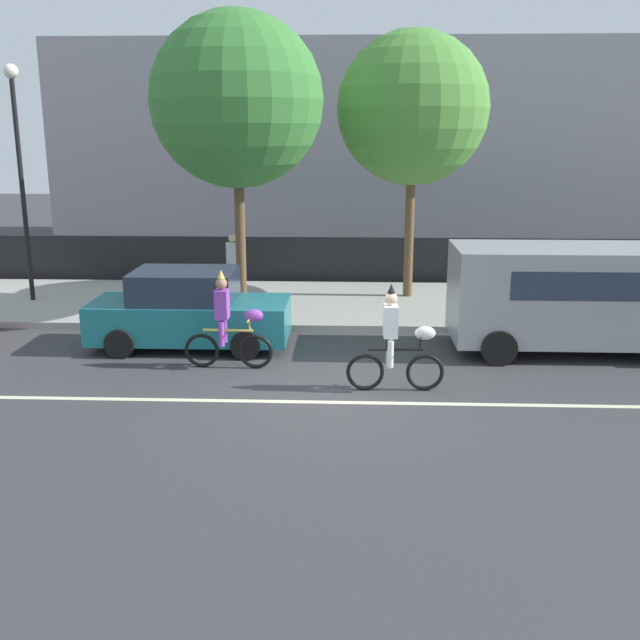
{
  "coord_description": "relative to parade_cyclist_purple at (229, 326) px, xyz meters",
  "views": [
    {
      "loc": [
        0.32,
        -12.38,
        4.49
      ],
      "look_at": [
        -0.25,
        1.2,
        1.0
      ],
      "focal_mm": 42.0,
      "sensor_mm": 36.0,
      "label": 1
    }
  ],
  "objects": [
    {
      "name": "sidewalk_curb",
      "position": [
        2.0,
        5.19,
        -0.77
      ],
      "size": [
        60.0,
        5.0,
        0.15
      ],
      "primitive_type": "cube",
      "color": "#9E9B93",
      "rests_on": "ground"
    },
    {
      "name": "parked_van_grey",
      "position": [
        6.99,
        1.39,
        0.44
      ],
      "size": [
        5.0,
        2.22,
        2.18
      ],
      "color": "#99999E",
      "rests_on": "ground"
    },
    {
      "name": "street_lamp_post",
      "position": [
        -5.98,
        5.03,
        3.15
      ],
      "size": [
        0.36,
        0.36,
        5.86
      ],
      "color": "black",
      "rests_on": "sidewalk_curb"
    },
    {
      "name": "street_tree_far_corner",
      "position": [
        -0.3,
        3.78,
        4.25
      ],
      "size": [
        3.94,
        3.94,
        6.92
      ],
      "color": "brown",
      "rests_on": "sidewalk_curb"
    },
    {
      "name": "ground_plane",
      "position": [
        2.0,
        -1.31,
        -0.84
      ],
      "size": [
        80.0,
        80.0,
        0.0
      ],
      "primitive_type": "plane",
      "color": "#38383A"
    },
    {
      "name": "parade_cyclist_zebra",
      "position": [
        3.13,
        -1.15,
        0.0
      ],
      "size": [
        1.72,
        0.5,
        1.92
      ],
      "color": "black",
      "rests_on": "ground"
    },
    {
      "name": "pedestrian_onlooker",
      "position": [
        -0.83,
        5.86,
        0.17
      ],
      "size": [
        0.32,
        0.2,
        1.62
      ],
      "color": "#33333D",
      "rests_on": "sidewalk_curb"
    },
    {
      "name": "fence_line",
      "position": [
        2.0,
        8.09,
        -0.14
      ],
      "size": [
        40.0,
        0.08,
        1.4
      ],
      "primitive_type": "cube",
      "color": "black",
      "rests_on": "ground"
    },
    {
      "name": "parked_car_teal",
      "position": [
        -1.06,
        1.4,
        -0.06
      ],
      "size": [
        4.1,
        1.92,
        1.64
      ],
      "color": "#1E727A",
      "rests_on": "ground"
    },
    {
      "name": "road_centre_line",
      "position": [
        2.0,
        -1.81,
        -0.84
      ],
      "size": [
        36.0,
        0.14,
        0.01
      ],
      "primitive_type": "cube",
      "color": "beige",
      "rests_on": "ground"
    },
    {
      "name": "parade_cyclist_purple",
      "position": [
        0.0,
        0.0,
        0.0
      ],
      "size": [
        1.72,
        0.5,
        1.92
      ],
      "color": "black",
      "rests_on": "ground"
    },
    {
      "name": "building_backdrop",
      "position": [
        5.6,
        16.69,
        2.91
      ],
      "size": [
        28.0,
        8.0,
        7.5
      ],
      "primitive_type": "cube",
      "color": "#99939E",
      "rests_on": "ground"
    },
    {
      "name": "street_tree_near_lamp",
      "position": [
        3.84,
        5.92,
        4.13
      ],
      "size": [
        3.84,
        3.84,
        6.75
      ],
      "color": "brown",
      "rests_on": "sidewalk_curb"
    }
  ]
}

